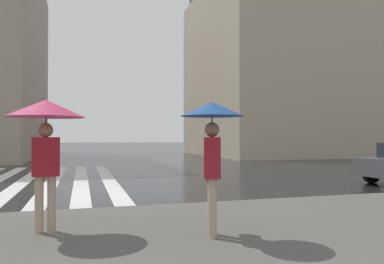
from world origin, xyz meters
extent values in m
plane|color=black|center=(0.00, 0.00, 0.00)|extent=(220.00, 220.00, 0.00)
cube|color=silver|center=(4.00, -0.98, 0.00)|extent=(13.00, 0.50, 0.01)
cube|color=silver|center=(4.00, 0.02, 0.00)|extent=(13.00, 0.50, 0.01)
cube|color=silver|center=(4.00, 1.02, 0.00)|extent=(13.00, 0.50, 0.01)
cube|color=silver|center=(4.00, 2.02, 0.00)|extent=(13.00, 0.50, 0.01)
cube|color=tan|center=(19.79, -20.89, 7.47)|extent=(14.57, 21.13, 14.94)
cylinder|color=black|center=(-0.17, -9.78, 0.31)|extent=(0.20, 0.62, 0.62)
cube|color=maroon|center=(-5.79, -1.84, 1.31)|extent=(0.45, 0.35, 0.60)
sphere|color=#936B4C|center=(-5.79, -1.84, 1.72)|extent=(0.22, 0.22, 0.22)
cylinder|color=tan|center=(-5.88, -1.81, 0.58)|extent=(0.13, 0.13, 0.86)
cylinder|color=tan|center=(-5.70, -1.87, 0.58)|extent=(0.13, 0.13, 0.86)
cube|color=black|center=(-5.52, -1.93, 1.06)|extent=(0.32, 0.24, 0.24)
cone|color=#1E478C|center=(-5.79, -1.84, 2.03)|extent=(0.94, 0.94, 0.21)
cylinder|color=#4C4C51|center=(-5.79, -1.84, 1.52)|extent=(0.02, 0.02, 0.81)
cube|color=maroon|center=(-4.84, 0.54, 1.31)|extent=(0.29, 0.43, 0.60)
sphere|color=#936B4C|center=(-4.84, 0.54, 1.72)|extent=(0.22, 0.22, 0.22)
cylinder|color=tan|center=(-4.86, 0.63, 0.58)|extent=(0.13, 0.13, 0.86)
cylinder|color=tan|center=(-4.83, 0.45, 0.58)|extent=(0.13, 0.13, 0.86)
cone|color=#C63360|center=(-4.84, 0.54, 2.05)|extent=(1.18, 1.18, 0.27)
cylinder|color=#4C4C51|center=(-4.84, 0.54, 1.52)|extent=(0.02, 0.02, 0.81)
camera|label=1|loc=(-11.00, 0.01, 1.61)|focal=34.98mm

